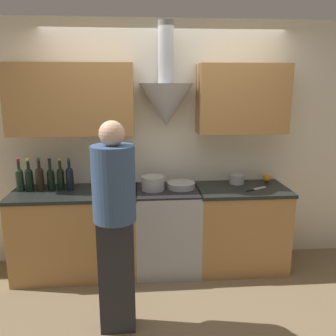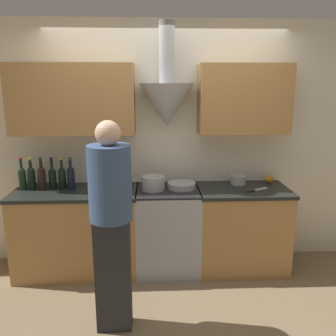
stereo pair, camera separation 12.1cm
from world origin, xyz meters
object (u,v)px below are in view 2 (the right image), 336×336
Objects in this scene: wine_bottle_2 at (42,177)px; wine_bottle_5 at (71,176)px; stock_pot at (153,183)px; mixing_bowl at (182,185)px; orange_fruit at (269,179)px; wine_bottle_1 at (31,177)px; wine_bottle_0 at (22,177)px; wine_bottle_4 at (62,176)px; wine_bottle_3 at (52,177)px; person_foreground_left at (111,219)px; stove_range at (168,229)px; saucepan at (238,180)px.

wine_bottle_2 reaches higher than wine_bottle_5.
wine_bottle_5 is 1.42× the size of stock_pot.
mixing_bowl is 0.99m from orange_fruit.
wine_bottle_5 is at bearing -0.37° from wine_bottle_1.
wine_bottle_5 is (0.30, 0.00, -0.00)m from wine_bottle_2.
wine_bottle_1 is 1.42× the size of stock_pot.
wine_bottle_4 is (0.40, 0.01, -0.00)m from wine_bottle_0.
wine_bottle_0 is at bearing 178.98° from wine_bottle_5.
wine_bottle_5 reaches higher than wine_bottle_3.
wine_bottle_0 reaches higher than wine_bottle_4.
orange_fruit is 1.96m from person_foreground_left.
wine_bottle_3 is at bearing -177.04° from orange_fruit.
wine_bottle_5 is (0.50, -0.01, 0.00)m from wine_bottle_0.
wine_bottle_1 is at bearing 132.79° from person_foreground_left.
wine_bottle_4 is at bearing 1.29° from wine_bottle_3.
wine_bottle_3 reaches higher than orange_fruit.
wine_bottle_1 is 1.25m from stock_pot.
wine_bottle_5 is at bearing 176.75° from stove_range.
wine_bottle_4 reaches higher than mixing_bowl.
wine_bottle_2 is 0.10m from wine_bottle_3.
wine_bottle_3 is at bearing 175.29° from stock_pot.
wine_bottle_1 is at bearing -177.36° from saucepan.
wine_bottle_4 is 1.13× the size of mixing_bowl.
orange_fruit is (0.98, 0.17, 0.01)m from mixing_bowl.
stock_pot reaches higher than saucepan.
wine_bottle_2 is 1.04× the size of wine_bottle_3.
stove_range is 1.16m from person_foreground_left.
wine_bottle_4 is 0.94m from stock_pot.
wine_bottle_1 is (-1.39, 0.06, 0.57)m from stove_range.
wine_bottle_1 is 2.53m from orange_fruit.
wine_bottle_4 reaches higher than stock_pot.
mixing_bowl is (1.33, -0.05, -0.09)m from wine_bottle_3.
wine_bottle_0 is 1.64m from mixing_bowl.
stock_pot is at bearing -3.12° from wine_bottle_0.
wine_bottle_4 is 2.01× the size of saucepan.
wine_bottle_1 is 1.01× the size of wine_bottle_4.
person_foreground_left is at bearing -50.55° from wine_bottle_2.
person_foreground_left is (0.92, -0.99, -0.08)m from wine_bottle_1.
wine_bottle_1 is 0.20× the size of person_foreground_left.
person_foreground_left reaches higher than saucepan.
stock_pot is (1.14, -0.06, -0.07)m from wine_bottle_2.
wine_bottle_0 and wine_bottle_5 have the same top height.
orange_fruit is 0.05× the size of person_foreground_left.
orange_fruit is at bearing 3.14° from wine_bottle_1.
wine_bottle_0 is at bearing -177.91° from wine_bottle_4.
wine_bottle_0 is at bearing 176.26° from wine_bottle_1.
wine_bottle_1 reaches higher than stock_pot.
saucepan is at bearing 2.43° from wine_bottle_4.
mixing_bowl is (1.43, -0.02, -0.11)m from wine_bottle_2.
wine_bottle_0 is at bearing -177.63° from saucepan.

